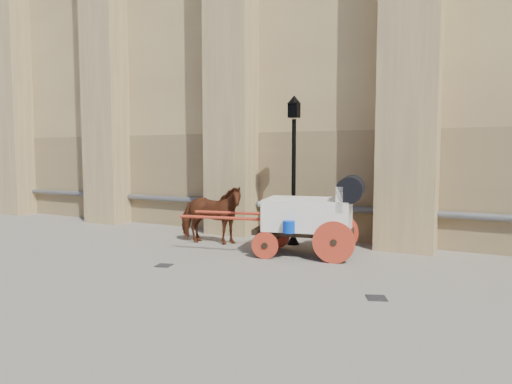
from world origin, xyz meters
The scene contains 6 objects.
ground centered at (0.00, 0.00, 0.00)m, with size 90.00×90.00×0.00m, color gray.
horse centered at (-0.70, 2.00, 0.78)m, with size 0.84×1.84×1.56m, color #5D2B14.
carriage centered at (2.22, 1.93, 1.01)m, with size 4.44×2.00×1.88m.
street_lamp centered at (1.27, 2.94, 2.07)m, with size 0.36×0.36×3.87m.
drain_grate_near centered at (-0.26, -0.47, 0.01)m, with size 0.32×0.32×0.01m, color black.
drain_grate_far centered at (4.25, -0.58, 0.01)m, with size 0.32×0.32×0.01m, color black.
Camera 1 is at (5.90, -7.99, 2.37)m, focal length 32.00 mm.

